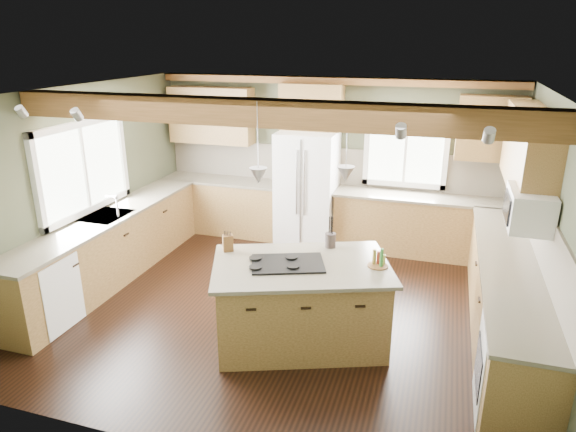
% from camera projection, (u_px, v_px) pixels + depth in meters
% --- Properties ---
extents(floor, '(5.60, 5.60, 0.00)m').
position_uv_depth(floor, '(285.00, 306.00, 6.38)').
color(floor, black).
rests_on(floor, ground).
extents(ceiling, '(5.60, 5.60, 0.00)m').
position_uv_depth(ceiling, '(284.00, 92.00, 5.52)').
color(ceiling, silver).
rests_on(ceiling, wall_back).
extents(wall_back, '(5.60, 0.00, 5.60)m').
position_uv_depth(wall_back, '(332.00, 160.00, 8.20)').
color(wall_back, '#414733').
rests_on(wall_back, ground).
extents(wall_left, '(0.00, 5.00, 5.00)m').
position_uv_depth(wall_left, '(81.00, 187.00, 6.73)').
color(wall_left, '#414733').
rests_on(wall_left, ground).
extents(wall_right, '(0.00, 5.00, 5.00)m').
position_uv_depth(wall_right, '(549.00, 233.00, 5.17)').
color(wall_right, '#414733').
rests_on(wall_right, ground).
extents(ceiling_beam, '(5.55, 0.26, 0.26)m').
position_uv_depth(ceiling_beam, '(263.00, 113.00, 4.96)').
color(ceiling_beam, '#543618').
rests_on(ceiling_beam, ceiling).
extents(soffit_trim, '(5.55, 0.20, 0.10)m').
position_uv_depth(soffit_trim, '(332.00, 81.00, 7.70)').
color(soffit_trim, '#543618').
rests_on(soffit_trim, ceiling).
extents(backsplash_back, '(5.58, 0.03, 0.58)m').
position_uv_depth(backsplash_back, '(331.00, 166.00, 8.22)').
color(backsplash_back, brown).
rests_on(backsplash_back, wall_back).
extents(backsplash_right, '(0.03, 3.70, 0.58)m').
position_uv_depth(backsplash_right, '(545.00, 239.00, 5.25)').
color(backsplash_right, brown).
rests_on(backsplash_right, wall_right).
extents(base_cab_back_left, '(2.02, 0.60, 0.88)m').
position_uv_depth(base_cab_back_left, '(223.00, 206.00, 8.72)').
color(base_cab_back_left, brown).
rests_on(base_cab_back_left, floor).
extents(counter_back_left, '(2.06, 0.64, 0.04)m').
position_uv_depth(counter_back_left, '(222.00, 180.00, 8.57)').
color(counter_back_left, '#4A4536').
rests_on(counter_back_left, base_cab_back_left).
extents(base_cab_back_right, '(2.62, 0.60, 0.88)m').
position_uv_depth(base_cab_back_right, '(421.00, 226.00, 7.80)').
color(base_cab_back_right, brown).
rests_on(base_cab_back_right, floor).
extents(counter_back_right, '(2.66, 0.64, 0.04)m').
position_uv_depth(counter_back_right, '(424.00, 197.00, 7.65)').
color(counter_back_right, '#4A4536').
rests_on(counter_back_right, base_cab_back_right).
extents(base_cab_left, '(0.60, 3.70, 0.88)m').
position_uv_depth(base_cab_left, '(111.00, 249.00, 6.98)').
color(base_cab_left, brown).
rests_on(base_cab_left, floor).
extents(counter_left, '(0.64, 3.74, 0.04)m').
position_uv_depth(counter_left, '(107.00, 217.00, 6.83)').
color(counter_left, '#4A4536').
rests_on(counter_left, base_cab_left).
extents(base_cab_right, '(0.60, 3.70, 0.88)m').
position_uv_depth(base_cab_right, '(504.00, 302.00, 5.58)').
color(base_cab_right, brown).
rests_on(base_cab_right, floor).
extents(counter_right, '(0.64, 3.74, 0.04)m').
position_uv_depth(counter_right, '(511.00, 263.00, 5.43)').
color(counter_right, '#4A4536').
rests_on(counter_right, base_cab_right).
extents(upper_cab_back_left, '(1.40, 0.35, 0.90)m').
position_uv_depth(upper_cab_back_left, '(211.00, 115.00, 8.39)').
color(upper_cab_back_left, brown).
rests_on(upper_cab_back_left, wall_back).
extents(upper_cab_over_fridge, '(0.96, 0.35, 0.70)m').
position_uv_depth(upper_cab_over_fridge, '(312.00, 107.00, 7.85)').
color(upper_cab_over_fridge, brown).
rests_on(upper_cab_over_fridge, wall_back).
extents(upper_cab_right, '(0.35, 2.20, 0.90)m').
position_uv_depth(upper_cab_right, '(529.00, 150.00, 5.81)').
color(upper_cab_right, brown).
rests_on(upper_cab_right, wall_right).
extents(upper_cab_back_corner, '(0.90, 0.35, 0.90)m').
position_uv_depth(upper_cab_back_corner, '(491.00, 128.00, 7.19)').
color(upper_cab_back_corner, brown).
rests_on(upper_cab_back_corner, wall_back).
extents(window_left, '(0.04, 1.60, 1.05)m').
position_uv_depth(window_left, '(83.00, 168.00, 6.69)').
color(window_left, white).
rests_on(window_left, wall_left).
extents(window_back, '(1.10, 0.04, 1.00)m').
position_uv_depth(window_back, '(406.00, 149.00, 7.78)').
color(window_back, white).
rests_on(window_back, wall_back).
extents(sink, '(0.50, 0.65, 0.03)m').
position_uv_depth(sink, '(107.00, 216.00, 6.83)').
color(sink, '#262628').
rests_on(sink, counter_left).
extents(faucet, '(0.02, 0.02, 0.28)m').
position_uv_depth(faucet, '(117.00, 207.00, 6.73)').
color(faucet, '#B2B2B7').
rests_on(faucet, sink).
extents(dishwasher, '(0.60, 0.60, 0.84)m').
position_uv_depth(dishwasher, '(42.00, 292.00, 5.81)').
color(dishwasher, white).
rests_on(dishwasher, floor).
extents(oven, '(0.60, 0.72, 0.84)m').
position_uv_depth(oven, '(516.00, 373.00, 4.41)').
color(oven, white).
rests_on(oven, floor).
extents(microwave, '(0.40, 0.70, 0.38)m').
position_uv_depth(microwave, '(530.00, 209.00, 5.10)').
color(microwave, white).
rests_on(microwave, wall_right).
extents(pendant_left, '(0.18, 0.18, 0.16)m').
position_uv_depth(pendant_left, '(258.00, 176.00, 5.02)').
color(pendant_left, '#B2B2B7').
rests_on(pendant_left, ceiling).
extents(pendant_right, '(0.18, 0.18, 0.16)m').
position_uv_depth(pendant_right, '(346.00, 174.00, 5.07)').
color(pendant_right, '#B2B2B7').
rests_on(pendant_right, ceiling).
extents(refrigerator, '(0.90, 0.74, 1.80)m').
position_uv_depth(refrigerator, '(307.00, 189.00, 8.08)').
color(refrigerator, white).
rests_on(refrigerator, floor).
extents(island, '(1.99, 1.60, 0.88)m').
position_uv_depth(island, '(301.00, 305.00, 5.52)').
color(island, brown).
rests_on(island, floor).
extents(island_top, '(2.14, 1.75, 0.04)m').
position_uv_depth(island_top, '(301.00, 266.00, 5.37)').
color(island_top, '#4A4536').
rests_on(island_top, island).
extents(cooktop, '(0.88, 0.73, 0.02)m').
position_uv_depth(cooktop, '(288.00, 263.00, 5.35)').
color(cooktop, black).
rests_on(cooktop, island_top).
extents(knife_block, '(0.14, 0.13, 0.18)m').
position_uv_depth(knife_block, '(228.00, 243.00, 5.66)').
color(knife_block, brown).
rests_on(knife_block, island_top).
extents(utensil_crock, '(0.13, 0.13, 0.16)m').
position_uv_depth(utensil_crock, '(330.00, 240.00, 5.77)').
color(utensil_crock, '#362E2B').
rests_on(utensil_crock, island_top).
extents(bottle_tray, '(0.24, 0.24, 0.20)m').
position_uv_depth(bottle_tray, '(378.00, 258.00, 5.27)').
color(bottle_tray, brown).
rests_on(bottle_tray, island_top).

